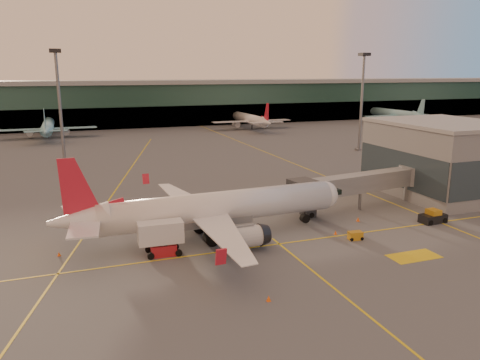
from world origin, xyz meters
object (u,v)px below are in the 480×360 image
object	(u,v)px
pushback_tug	(433,217)
gpu_cart	(355,236)
catering_truck	(161,236)
main_airplane	(211,209)

from	to	relation	value
pushback_tug	gpu_cart	bearing A→B (deg)	-174.74
gpu_cart	pushback_tug	xyz separation A→B (m)	(14.28, 2.16, 0.26)
catering_truck	pushback_tug	xyz separation A→B (m)	(38.39, -1.26, -1.51)
gpu_cart	pushback_tug	bearing A→B (deg)	14.30
main_airplane	pushback_tug	bearing A→B (deg)	-11.30
catering_truck	pushback_tug	world-z (taller)	catering_truck
catering_truck	pushback_tug	bearing A→B (deg)	0.54
main_airplane	gpu_cart	distance (m)	18.65
gpu_cart	pushback_tug	world-z (taller)	pushback_tug
gpu_cart	pushback_tug	size ratio (longest dim) A/B	0.50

